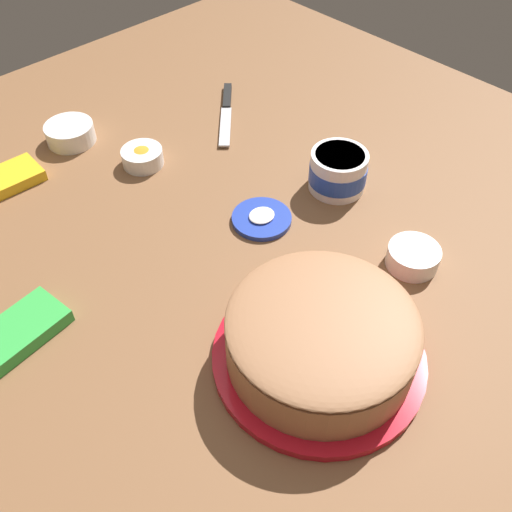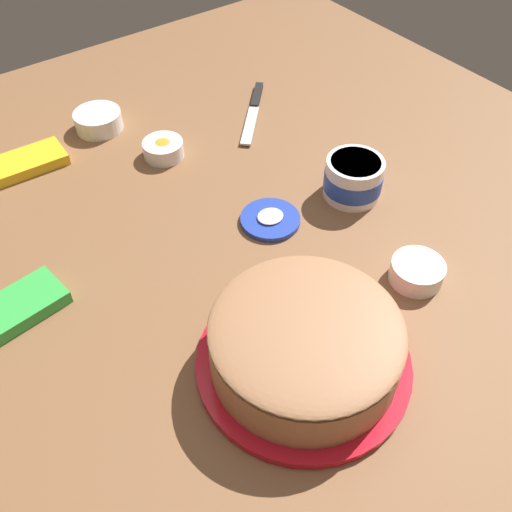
# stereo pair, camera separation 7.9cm
# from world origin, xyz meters

# --- Properties ---
(ground_plane) EXTENTS (1.54, 1.54, 0.00)m
(ground_plane) POSITION_xyz_m (0.00, 0.00, 0.00)
(ground_plane) COLOR brown
(frosted_cake) EXTENTS (0.30, 0.30, 0.10)m
(frosted_cake) POSITION_xyz_m (0.08, 0.28, 0.05)
(frosted_cake) COLOR red
(frosted_cake) RESTS_ON ground_plane
(frosting_tub) EXTENTS (0.11, 0.11, 0.08)m
(frosting_tub) POSITION_xyz_m (-0.23, 0.05, 0.04)
(frosting_tub) COLOR white
(frosting_tub) RESTS_ON ground_plane
(frosting_tub_lid) EXTENTS (0.11, 0.11, 0.02)m
(frosting_tub_lid) POSITION_xyz_m (-0.06, 0.02, 0.01)
(frosting_tub_lid) COLOR #233DAD
(frosting_tub_lid) RESTS_ON ground_plane
(spreading_knife) EXTENTS (0.18, 0.18, 0.01)m
(spreading_knife) POSITION_xyz_m (-0.25, -0.29, 0.01)
(spreading_knife) COLOR silver
(spreading_knife) RESTS_ON ground_plane
(sprinkle_bowl_blue) EXTENTS (0.08, 0.08, 0.03)m
(sprinkle_bowl_blue) POSITION_xyz_m (-0.17, 0.26, 0.02)
(sprinkle_bowl_blue) COLOR white
(sprinkle_bowl_blue) RESTS_ON ground_plane
(sprinkle_bowl_orange) EXTENTS (0.08, 0.08, 0.03)m
(sprinkle_bowl_orange) POSITION_xyz_m (-0.01, -0.26, 0.02)
(sprinkle_bowl_orange) COLOR white
(sprinkle_bowl_orange) RESTS_ON ground_plane
(sprinkle_bowl_yellow) EXTENTS (0.10, 0.10, 0.04)m
(sprinkle_bowl_yellow) POSITION_xyz_m (0.05, -0.42, 0.02)
(sprinkle_bowl_yellow) COLOR white
(sprinkle_bowl_yellow) RESTS_ON ground_plane
(candy_box_lower) EXTENTS (0.16, 0.10, 0.02)m
(candy_box_lower) POSITION_xyz_m (0.38, -0.05, 0.01)
(candy_box_lower) COLOR green
(candy_box_lower) RESTS_ON ground_plane
(candy_box_upper) EXTENTS (0.15, 0.08, 0.02)m
(candy_box_upper) POSITION_xyz_m (0.23, -0.39, 0.01)
(candy_box_upper) COLOR yellow
(candy_box_upper) RESTS_ON ground_plane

